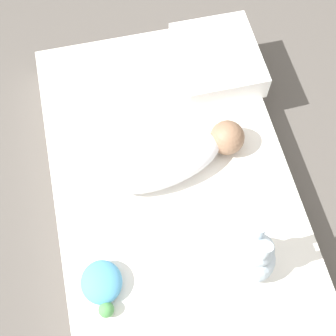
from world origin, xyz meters
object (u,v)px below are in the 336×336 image
Objects in this scene: turtle_plush at (102,284)px; bunny_plush at (253,256)px; pillow at (217,60)px; swaddled_baby at (175,158)px.

bunny_plush is at bearing 85.68° from turtle_plush.
pillow is at bearing 142.47° from turtle_plush.
pillow is 0.85m from bunny_plush.
swaddled_baby is 0.52m from turtle_plush.
swaddled_baby is 0.46m from bunny_plush.
turtle_plush is at bearing -142.09° from swaddled_baby.
bunny_plush reaches higher than turtle_plush.
pillow is at bearing 172.04° from bunny_plush.
pillow is 1.96× the size of turtle_plush.
bunny_plush is at bearing -7.96° from pillow.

